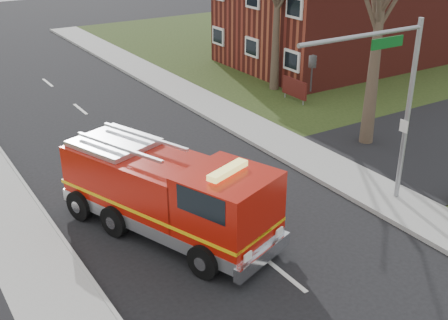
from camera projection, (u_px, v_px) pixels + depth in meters
ground at (285, 275)px, 16.90m from camera, size 120.00×120.00×0.00m
sidewalk_right at (423, 217)px, 19.91m from camera, size 2.40×80.00×0.15m
brick_building at (342, 10)px, 38.53m from camera, size 15.40×10.40×7.25m
health_center_sign at (294, 88)px, 31.28m from camera, size 0.12×2.00×1.40m
traffic_signal_mast at (387, 85)px, 18.67m from camera, size 5.29×0.18×6.80m
fire_engine at (169, 195)px, 18.58m from camera, size 5.11×8.14×3.11m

